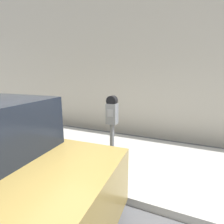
% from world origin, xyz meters
% --- Properties ---
extents(sidewalk, '(24.00, 2.80, 0.14)m').
position_xyz_m(sidewalk, '(0.00, 2.20, 0.07)').
color(sidewalk, '#ADAAA3').
rests_on(sidewalk, ground_plane).
extents(building_facade, '(24.00, 0.30, 5.34)m').
position_xyz_m(building_facade, '(0.00, 4.22, 2.67)').
color(building_facade, beige).
rests_on(building_facade, ground_plane).
extents(parking_meter, '(0.18, 0.15, 1.62)m').
position_xyz_m(parking_meter, '(-0.13, 1.12, 1.22)').
color(parking_meter, slate).
rests_on(parking_meter, sidewalk).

